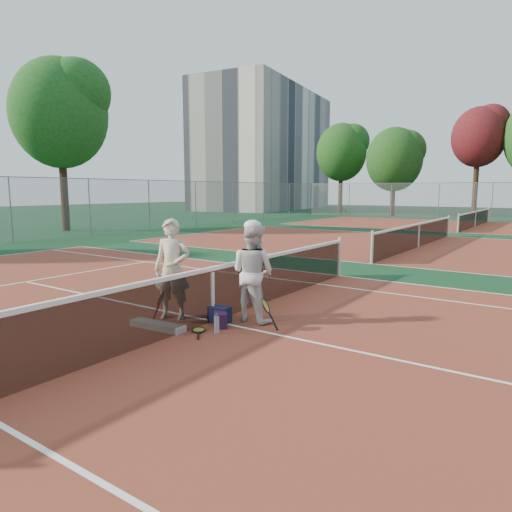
{
  "coord_description": "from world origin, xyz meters",
  "views": [
    {
      "loc": [
        5.26,
        -6.22,
        2.38
      ],
      "look_at": [
        0.0,
        1.39,
        1.05
      ],
      "focal_mm": 32.0,
      "sensor_mm": 36.0,
      "label": 1
    }
  ],
  "objects_px": {
    "net_main": "(213,294)",
    "sports_bag_navy": "(220,315)",
    "sports_bag_purple": "(220,320)",
    "apartment_block": "(266,150)",
    "player_b": "(253,273)",
    "player_a": "(172,269)",
    "racket_red": "(161,307)",
    "water_bottle": "(217,325)",
    "racket_black_held": "(266,314)",
    "racket_spare": "(199,330)"
  },
  "relations": [
    {
      "from": "water_bottle",
      "to": "sports_bag_purple",
      "type": "bearing_deg",
      "value": 119.46
    },
    {
      "from": "net_main",
      "to": "water_bottle",
      "type": "height_order",
      "value": "net_main"
    },
    {
      "from": "net_main",
      "to": "player_a",
      "type": "height_order",
      "value": "player_a"
    },
    {
      "from": "racket_spare",
      "to": "sports_bag_navy",
      "type": "relative_size",
      "value": 1.6
    },
    {
      "from": "water_bottle",
      "to": "racket_spare",
      "type": "bearing_deg",
      "value": -164.98
    },
    {
      "from": "racket_red",
      "to": "racket_spare",
      "type": "distance_m",
      "value": 0.94
    },
    {
      "from": "apartment_block",
      "to": "racket_black_held",
      "type": "distance_m",
      "value": 53.12
    },
    {
      "from": "racket_spare",
      "to": "racket_black_held",
      "type": "bearing_deg",
      "value": -91.27
    },
    {
      "from": "racket_red",
      "to": "water_bottle",
      "type": "bearing_deg",
      "value": -24.33
    },
    {
      "from": "net_main",
      "to": "player_a",
      "type": "relative_size",
      "value": 5.86
    },
    {
      "from": "sports_bag_purple",
      "to": "sports_bag_navy",
      "type": "bearing_deg",
      "value": 130.88
    },
    {
      "from": "net_main",
      "to": "racket_spare",
      "type": "height_order",
      "value": "net_main"
    },
    {
      "from": "racket_spare",
      "to": "net_main",
      "type": "bearing_deg",
      "value": -23.93
    },
    {
      "from": "apartment_block",
      "to": "player_a",
      "type": "height_order",
      "value": "apartment_block"
    },
    {
      "from": "racket_spare",
      "to": "sports_bag_purple",
      "type": "distance_m",
      "value": 0.44
    },
    {
      "from": "net_main",
      "to": "racket_black_held",
      "type": "relative_size",
      "value": 20.07
    },
    {
      "from": "player_b",
      "to": "racket_red",
      "type": "height_order",
      "value": "player_b"
    },
    {
      "from": "sports_bag_purple",
      "to": "net_main",
      "type": "bearing_deg",
      "value": 149.59
    },
    {
      "from": "sports_bag_navy",
      "to": "racket_red",
      "type": "bearing_deg",
      "value": -145.13
    },
    {
      "from": "sports_bag_navy",
      "to": "player_b",
      "type": "bearing_deg",
      "value": 47.91
    },
    {
      "from": "racket_red",
      "to": "sports_bag_navy",
      "type": "relative_size",
      "value": 1.53
    },
    {
      "from": "player_a",
      "to": "player_b",
      "type": "relative_size",
      "value": 1.04
    },
    {
      "from": "racket_spare",
      "to": "player_a",
      "type": "bearing_deg",
      "value": 29.36
    },
    {
      "from": "player_a",
      "to": "sports_bag_navy",
      "type": "relative_size",
      "value": 5.01
    },
    {
      "from": "racket_spare",
      "to": "apartment_block",
      "type": "bearing_deg",
      "value": -8.36
    },
    {
      "from": "apartment_block",
      "to": "player_b",
      "type": "distance_m",
      "value": 52.48
    },
    {
      "from": "player_b",
      "to": "water_bottle",
      "type": "height_order",
      "value": "player_b"
    },
    {
      "from": "player_a",
      "to": "sports_bag_navy",
      "type": "xyz_separation_m",
      "value": [
        0.9,
        0.27,
        -0.79
      ]
    },
    {
      "from": "racket_spare",
      "to": "sports_bag_purple",
      "type": "height_order",
      "value": "sports_bag_purple"
    },
    {
      "from": "racket_black_held",
      "to": "player_b",
      "type": "bearing_deg",
      "value": -52.69
    },
    {
      "from": "net_main",
      "to": "racket_spare",
      "type": "relative_size",
      "value": 18.29
    },
    {
      "from": "net_main",
      "to": "player_a",
      "type": "distance_m",
      "value": 0.9
    },
    {
      "from": "player_b",
      "to": "racket_spare",
      "type": "bearing_deg",
      "value": 72.44
    },
    {
      "from": "net_main",
      "to": "player_b",
      "type": "height_order",
      "value": "player_b"
    },
    {
      "from": "player_b",
      "to": "racket_black_held",
      "type": "bearing_deg",
      "value": 148.65
    },
    {
      "from": "racket_red",
      "to": "water_bottle",
      "type": "distance_m",
      "value": 1.24
    },
    {
      "from": "apartment_block",
      "to": "sports_bag_navy",
      "type": "bearing_deg",
      "value": -57.38
    },
    {
      "from": "racket_spare",
      "to": "water_bottle",
      "type": "relative_size",
      "value": 2.0
    },
    {
      "from": "racket_red",
      "to": "racket_black_held",
      "type": "height_order",
      "value": "racket_red"
    },
    {
      "from": "net_main",
      "to": "player_b",
      "type": "distance_m",
      "value": 0.83
    },
    {
      "from": "net_main",
      "to": "water_bottle",
      "type": "xyz_separation_m",
      "value": [
        0.51,
        -0.51,
        -0.36
      ]
    },
    {
      "from": "player_a",
      "to": "water_bottle",
      "type": "xyz_separation_m",
      "value": [
        1.25,
        -0.25,
        -0.79
      ]
    },
    {
      "from": "racket_black_held",
      "to": "sports_bag_purple",
      "type": "bearing_deg",
      "value": 4.81
    },
    {
      "from": "racket_red",
      "to": "racket_black_held",
      "type": "xyz_separation_m",
      "value": [
        1.79,
        0.73,
        -0.01
      ]
    },
    {
      "from": "net_main",
      "to": "sports_bag_purple",
      "type": "relative_size",
      "value": 33.72
    },
    {
      "from": "apartment_block",
      "to": "player_a",
      "type": "distance_m",
      "value": 52.39
    },
    {
      "from": "net_main",
      "to": "racket_black_held",
      "type": "xyz_separation_m",
      "value": [
        1.07,
        0.13,
        -0.24
      ]
    },
    {
      "from": "player_b",
      "to": "player_a",
      "type": "bearing_deg",
      "value": 31.26
    },
    {
      "from": "racket_red",
      "to": "racket_spare",
      "type": "height_order",
      "value": "racket_red"
    },
    {
      "from": "net_main",
      "to": "sports_bag_navy",
      "type": "height_order",
      "value": "net_main"
    }
  ]
}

